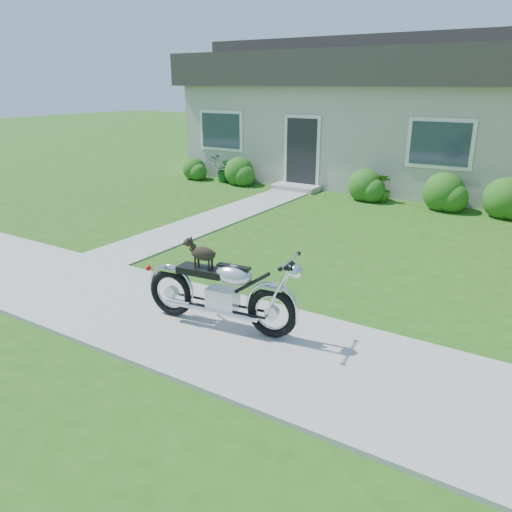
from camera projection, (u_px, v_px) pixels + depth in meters
The scene contains 8 objects.
ground at pixel (115, 299), 7.52m from camera, with size 80.00×80.00×0.00m, color #235114.
sidewalk at pixel (115, 298), 7.51m from camera, with size 24.00×2.20×0.04m, color #9E9B93.
walkway at pixel (226, 215), 12.27m from camera, with size 1.20×8.00×0.03m, color #9E9B93.
house at pixel (385, 113), 16.40m from camera, with size 12.60×7.03×4.50m.
shrub_row at pixel (365, 185), 13.80m from camera, with size 10.51×1.04×1.04m.
potted_plant_left at pixel (224, 169), 16.29m from camera, with size 0.77×0.67×0.86m, color #144C1A.
potted_plant_right at pixel (383, 188), 13.61m from camera, with size 0.42×0.42×0.76m, color #386C1D.
motorcycle_with_dog at pixel (222, 291), 6.45m from camera, with size 2.22×0.64×1.15m.
Camera 1 is at (5.47, -4.69, 3.09)m, focal length 35.00 mm.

